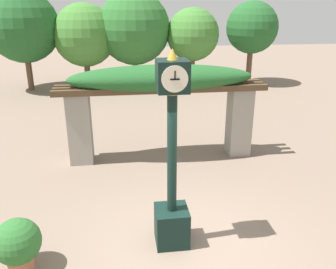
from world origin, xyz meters
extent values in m
plane|color=#7F6B5B|center=(0.00, 0.00, 0.00)|extent=(60.00, 60.00, 0.00)
cube|color=black|center=(-0.27, 0.21, 0.34)|extent=(0.58, 0.58, 0.69)
cylinder|color=black|center=(-0.27, 0.21, 1.73)|extent=(0.16, 0.16, 2.09)
cylinder|color=gold|center=(-0.27, 0.21, 2.80)|extent=(0.26, 0.26, 0.04)
cube|color=black|center=(-0.27, 0.21, 3.07)|extent=(0.49, 0.49, 0.49)
cylinder|color=beige|center=(-0.27, -0.04, 3.07)|extent=(0.40, 0.02, 0.40)
cylinder|color=beige|center=(-0.27, 0.47, 3.07)|extent=(0.40, 0.02, 0.40)
cube|color=black|center=(-0.27, -0.06, 3.07)|extent=(0.14, 0.01, 0.02)
cube|color=black|center=(-0.27, -0.06, 3.13)|extent=(0.02, 0.01, 0.13)
cone|color=gold|center=(-0.27, 0.21, 3.40)|extent=(0.17, 0.17, 0.17)
cube|color=gray|center=(-2.20, 4.00, 0.96)|extent=(0.60, 0.60, 1.92)
cube|color=gray|center=(2.20, 4.00, 0.96)|extent=(0.60, 0.60, 1.92)
cube|color=#4C3823|center=(0.00, 3.70, 2.00)|extent=(5.59, 0.16, 0.15)
cube|color=#4C3823|center=(0.00, 4.00, 2.00)|extent=(5.59, 0.16, 0.15)
cube|color=#4C3823|center=(0.00, 4.30, 2.00)|extent=(5.59, 0.16, 0.15)
ellipsoid|color=#235B28|center=(0.00, 4.00, 2.25)|extent=(4.89, 1.20, 0.70)
cylinder|color=#B26B4C|center=(-2.82, -0.17, 0.13)|extent=(0.42, 0.42, 0.26)
sphere|color=#2D6B2D|center=(-2.82, -0.17, 0.55)|extent=(0.75, 0.75, 0.75)
cylinder|color=brown|center=(-5.48, 12.98, 0.92)|extent=(0.28, 0.28, 1.85)
sphere|color=#235B28|center=(-5.48, 12.98, 3.03)|extent=(3.38, 3.38, 3.38)
cylinder|color=brown|center=(-2.70, 13.07, 0.77)|extent=(0.28, 0.28, 1.53)
sphere|color=#427F33|center=(-2.70, 13.07, 2.59)|extent=(3.03, 3.03, 3.03)
cylinder|color=brown|center=(-0.28, 13.12, 0.82)|extent=(0.28, 0.28, 1.64)
sphere|color=#2D6B2D|center=(-0.28, 13.12, 2.89)|extent=(3.56, 3.56, 3.56)
cylinder|color=brown|center=(2.60, 12.76, 0.84)|extent=(0.28, 0.28, 1.68)
sphere|color=#427F33|center=(2.60, 12.76, 2.59)|extent=(2.60, 2.60, 2.60)
cylinder|color=brown|center=(5.68, 12.87, 0.99)|extent=(0.28, 0.28, 1.98)
sphere|color=#235B28|center=(5.68, 12.87, 2.89)|extent=(2.61, 2.61, 2.61)
camera|label=1|loc=(-1.06, -5.15, 4.14)|focal=38.00mm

